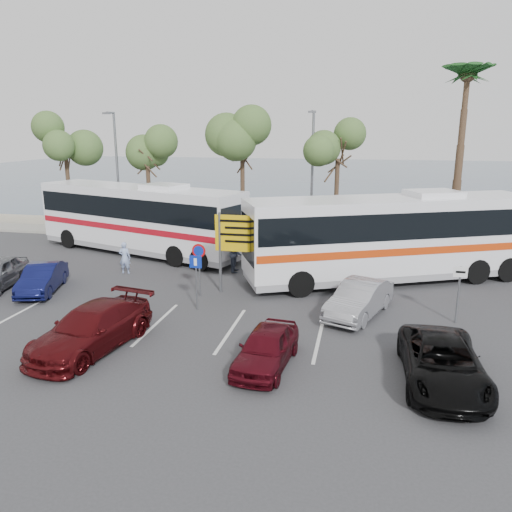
% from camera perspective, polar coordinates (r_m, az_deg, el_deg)
% --- Properties ---
extents(ground, '(120.00, 120.00, 0.00)m').
position_cam_1_polar(ground, '(19.71, -6.94, -6.90)').
color(ground, '#333336').
rests_on(ground, ground).
extents(kerb_strip, '(44.00, 2.40, 0.15)m').
position_cam_1_polar(kerb_strip, '(32.68, 1.05, 1.93)').
color(kerb_strip, gray).
rests_on(kerb_strip, ground).
extents(seawall, '(48.00, 0.80, 0.60)m').
position_cam_1_polar(seawall, '(34.56, 1.70, 2.99)').
color(seawall, '#A09880').
rests_on(seawall, ground).
extents(sea, '(140.00, 140.00, 0.00)m').
position_cam_1_polar(sea, '(77.88, 7.72, 9.00)').
color(sea, '#466371').
rests_on(sea, ground).
extents(tree_far_left, '(3.20, 3.20, 7.60)m').
position_cam_1_polar(tree_far_left, '(37.25, -21.06, 12.23)').
color(tree_far_left, '#382619').
rests_on(tree_far_left, kerb_strip).
extents(tree_left, '(3.20, 3.20, 7.20)m').
position_cam_1_polar(tree_left, '(34.39, -12.40, 12.20)').
color(tree_left, '#382619').
rests_on(tree_left, kerb_strip).
extents(tree_mid, '(3.20, 3.20, 8.00)m').
position_cam_1_polar(tree_mid, '(32.24, -1.58, 13.55)').
color(tree_mid, '#382619').
rests_on(tree_mid, kerb_strip).
extents(tree_right, '(3.20, 3.20, 7.40)m').
position_cam_1_polar(tree_right, '(31.37, 9.39, 12.45)').
color(tree_right, '#382619').
rests_on(tree_right, kerb_strip).
extents(palm_tree, '(4.80, 4.80, 11.20)m').
position_cam_1_polar(palm_tree, '(31.88, 23.02, 18.25)').
color(palm_tree, '#382619').
rests_on(palm_tree, kerb_strip).
extents(street_lamp_left, '(0.45, 1.15, 8.01)m').
position_cam_1_polar(street_lamp_left, '(34.90, -15.64, 9.72)').
color(street_lamp_left, slate).
rests_on(street_lamp_left, kerb_strip).
extents(street_lamp_right, '(0.45, 1.15, 8.01)m').
position_cam_1_polar(street_lamp_right, '(31.10, 6.43, 9.64)').
color(street_lamp_right, slate).
rests_on(street_lamp_right, kerb_strip).
extents(direction_sign, '(2.20, 0.12, 3.60)m').
position_cam_1_polar(direction_sign, '(21.66, -1.87, 1.87)').
color(direction_sign, slate).
rests_on(direction_sign, ground).
extents(sign_no_stop, '(0.60, 0.08, 2.35)m').
position_cam_1_polar(sign_no_stop, '(21.55, -6.52, -0.62)').
color(sign_no_stop, slate).
rests_on(sign_no_stop, ground).
extents(sign_parking, '(0.50, 0.07, 2.25)m').
position_cam_1_polar(sign_parking, '(20.00, -6.87, -2.13)').
color(sign_parking, slate).
rests_on(sign_parking, ground).
extents(sign_taxi, '(0.50, 0.07, 2.20)m').
position_cam_1_polar(sign_taxi, '(19.98, 22.18, -3.28)').
color(sign_taxi, slate).
rests_on(sign_taxi, ground).
extents(lane_markings, '(12.02, 4.20, 0.01)m').
position_cam_1_polar(lane_markings, '(19.24, -11.16, -7.61)').
color(lane_markings, silver).
rests_on(lane_markings, ground).
extents(coach_bus_left, '(13.52, 6.91, 4.15)m').
position_cam_1_polar(coach_bus_left, '(29.80, -13.18, 3.96)').
color(coach_bus_left, white).
rests_on(coach_bus_left, ground).
extents(coach_bus_right, '(13.72, 8.42, 4.29)m').
position_cam_1_polar(coach_bus_right, '(24.39, 15.08, 1.74)').
color(coach_bus_right, white).
rests_on(coach_bus_right, ground).
extents(car_blue, '(2.37, 3.97, 1.24)m').
position_cam_1_polar(car_blue, '(24.25, -23.25, -2.36)').
color(car_blue, '#0E1242').
rests_on(car_blue, ground).
extents(car_maroon, '(2.87, 5.24, 1.44)m').
position_cam_1_polar(car_maroon, '(17.45, -18.29, -7.88)').
color(car_maroon, '#4B0C0F').
rests_on(car_maroon, ground).
extents(car_red, '(1.79, 3.75, 1.23)m').
position_cam_1_polar(car_red, '(15.49, 1.19, -10.42)').
color(car_red, '#4D0B14').
rests_on(car_red, ground).
extents(suv_black, '(2.27, 4.75, 1.31)m').
position_cam_1_polar(suv_black, '(15.44, 20.54, -11.34)').
color(suv_black, black).
rests_on(suv_black, ground).
extents(car_silver_b, '(2.79, 4.36, 1.36)m').
position_cam_1_polar(car_silver_b, '(19.88, 11.72, -4.83)').
color(car_silver_b, '#99999E').
rests_on(car_silver_b, ground).
extents(pedestrian_near, '(0.63, 0.45, 1.62)m').
position_cam_1_polar(pedestrian_near, '(25.92, -14.77, -0.19)').
color(pedestrian_near, '#94A9D7').
rests_on(pedestrian_near, ground).
extents(pedestrian_far, '(0.81, 0.99, 1.90)m').
position_cam_1_polar(pedestrian_far, '(25.36, -2.23, 0.29)').
color(pedestrian_far, '#363D51').
rests_on(pedestrian_far, ground).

